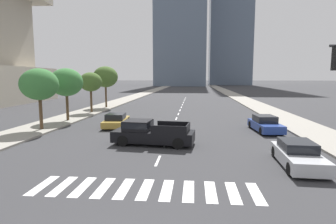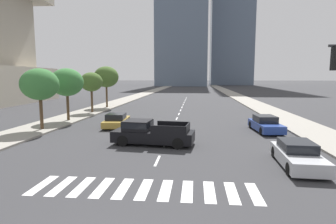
{
  "view_description": "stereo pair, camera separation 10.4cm",
  "coord_description": "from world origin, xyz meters",
  "px_view_note": "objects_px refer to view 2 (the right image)",
  "views": [
    {
      "loc": [
        1.99,
        -5.09,
        4.64
      ],
      "look_at": [
        0.0,
        15.86,
        2.0
      ],
      "focal_mm": 29.69,
      "sensor_mm": 36.0,
      "label": 1
    },
    {
      "loc": [
        2.09,
        -5.08,
        4.64
      ],
      "look_at": [
        0.0,
        15.86,
        2.0
      ],
      "focal_mm": 29.69,
      "sensor_mm": 36.0,
      "label": 2
    }
  ],
  "objects_px": {
    "street_tree_second": "(67,82)",
    "sedan_gold_2": "(116,120)",
    "sedan_blue_1": "(266,124)",
    "pickup_truck": "(149,133)",
    "sedan_silver_0": "(297,155)",
    "street_tree_fourth": "(106,77)",
    "street_tree_nearest": "(40,84)",
    "street_tree_third": "(91,82)"
  },
  "relations": [
    {
      "from": "street_tree_second",
      "to": "sedan_gold_2",
      "type": "bearing_deg",
      "value": -22.55
    },
    {
      "from": "sedan_blue_1",
      "to": "street_tree_second",
      "type": "bearing_deg",
      "value": -105.08
    },
    {
      "from": "pickup_truck",
      "to": "sedan_silver_0",
      "type": "distance_m",
      "value": 9.39
    },
    {
      "from": "sedan_gold_2",
      "to": "street_tree_fourth",
      "type": "xyz_separation_m",
      "value": [
        -5.92,
        15.35,
        4.1
      ]
    },
    {
      "from": "sedan_blue_1",
      "to": "street_tree_second",
      "type": "relative_size",
      "value": 0.87
    },
    {
      "from": "sedan_silver_0",
      "to": "street_tree_fourth",
      "type": "distance_m",
      "value": 32.26
    },
    {
      "from": "street_tree_nearest",
      "to": "street_tree_fourth",
      "type": "bearing_deg",
      "value": 90.0
    },
    {
      "from": "sedan_blue_1",
      "to": "sedan_silver_0",
      "type": "bearing_deg",
      "value": -8.83
    },
    {
      "from": "pickup_truck",
      "to": "street_tree_nearest",
      "type": "distance_m",
      "value": 11.43
    },
    {
      "from": "pickup_truck",
      "to": "sedan_silver_0",
      "type": "relative_size",
      "value": 1.25
    },
    {
      "from": "street_tree_second",
      "to": "sedan_silver_0",
      "type": "bearing_deg",
      "value": -34.96
    },
    {
      "from": "pickup_truck",
      "to": "sedan_blue_1",
      "type": "xyz_separation_m",
      "value": [
        9.18,
        5.59,
        -0.2
      ]
    },
    {
      "from": "sedan_gold_2",
      "to": "street_tree_nearest",
      "type": "xyz_separation_m",
      "value": [
        -5.92,
        -2.62,
        3.45
      ]
    },
    {
      "from": "sedan_gold_2",
      "to": "street_tree_second",
      "type": "height_order",
      "value": "street_tree_second"
    },
    {
      "from": "pickup_truck",
      "to": "sedan_gold_2",
      "type": "bearing_deg",
      "value": -51.12
    },
    {
      "from": "street_tree_nearest",
      "to": "sedan_blue_1",
      "type": "bearing_deg",
      "value": 4.59
    },
    {
      "from": "sedan_silver_0",
      "to": "sedan_gold_2",
      "type": "relative_size",
      "value": 0.97
    },
    {
      "from": "street_tree_third",
      "to": "street_tree_fourth",
      "type": "bearing_deg",
      "value": 90.0
    },
    {
      "from": "pickup_truck",
      "to": "sedan_blue_1",
      "type": "bearing_deg",
      "value": -142.52
    },
    {
      "from": "pickup_truck",
      "to": "street_tree_second",
      "type": "height_order",
      "value": "street_tree_second"
    },
    {
      "from": "sedan_gold_2",
      "to": "pickup_truck",
      "type": "bearing_deg",
      "value": -151.98
    },
    {
      "from": "sedan_gold_2",
      "to": "street_tree_second",
      "type": "bearing_deg",
      "value": 62.75
    },
    {
      "from": "street_tree_third",
      "to": "street_tree_fourth",
      "type": "height_order",
      "value": "street_tree_fourth"
    },
    {
      "from": "street_tree_fourth",
      "to": "sedan_silver_0",
      "type": "bearing_deg",
      "value": -54.23
    },
    {
      "from": "sedan_blue_1",
      "to": "street_tree_fourth",
      "type": "bearing_deg",
      "value": -135.03
    },
    {
      "from": "sedan_silver_0",
      "to": "sedan_gold_2",
      "type": "distance_m",
      "value": 16.62
    },
    {
      "from": "pickup_truck",
      "to": "sedan_gold_2",
      "type": "xyz_separation_m",
      "value": [
        -4.28,
        6.66,
        -0.24
      ]
    },
    {
      "from": "street_tree_fourth",
      "to": "street_tree_third",
      "type": "bearing_deg",
      "value": -90.0
    },
    {
      "from": "sedan_gold_2",
      "to": "sedan_blue_1",
      "type": "bearing_deg",
      "value": -99.22
    },
    {
      "from": "street_tree_nearest",
      "to": "pickup_truck",
      "type": "bearing_deg",
      "value": -21.58
    },
    {
      "from": "sedan_silver_0",
      "to": "street_tree_nearest",
      "type": "height_order",
      "value": "street_tree_nearest"
    },
    {
      "from": "street_tree_second",
      "to": "street_tree_fourth",
      "type": "relative_size",
      "value": 0.89
    },
    {
      "from": "street_tree_second",
      "to": "pickup_truck",
      "type": "bearing_deg",
      "value": -41.79
    },
    {
      "from": "sedan_silver_0",
      "to": "street_tree_fourth",
      "type": "xyz_separation_m",
      "value": [
        -18.71,
        25.97,
        4.08
      ]
    },
    {
      "from": "street_tree_fourth",
      "to": "sedan_gold_2",
      "type": "bearing_deg",
      "value": -68.9
    },
    {
      "from": "street_tree_second",
      "to": "street_tree_fourth",
      "type": "distance_m",
      "value": 12.9
    },
    {
      "from": "sedan_gold_2",
      "to": "street_tree_fourth",
      "type": "relative_size",
      "value": 0.78
    },
    {
      "from": "sedan_silver_0",
      "to": "pickup_truck",
      "type": "bearing_deg",
      "value": -112.39
    },
    {
      "from": "sedan_gold_2",
      "to": "street_tree_nearest",
      "type": "bearing_deg",
      "value": 109.17
    },
    {
      "from": "sedan_silver_0",
      "to": "sedan_gold_2",
      "type": "height_order",
      "value": "sedan_silver_0"
    },
    {
      "from": "pickup_truck",
      "to": "street_tree_second",
      "type": "xyz_separation_m",
      "value": [
        -10.2,
        9.12,
        3.3
      ]
    },
    {
      "from": "sedan_blue_1",
      "to": "street_tree_fourth",
      "type": "distance_m",
      "value": 25.72
    }
  ]
}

